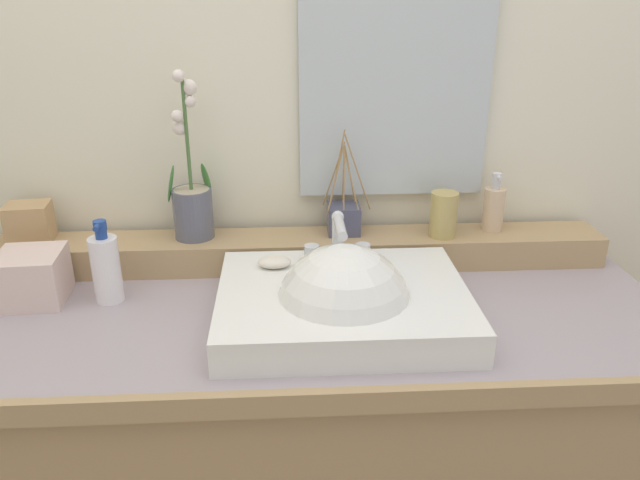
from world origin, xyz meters
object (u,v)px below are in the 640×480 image
(sink_basin, at_px, (343,308))
(tissue_box, at_px, (32,277))
(potted_plant, at_px, (192,199))
(soap_dispenser, at_px, (494,207))
(tumbler_cup, at_px, (444,215))
(reed_diffuser, at_px, (343,217))
(soap_bar, at_px, (275,262))
(lotion_bottle, at_px, (106,268))
(trinket_box, at_px, (30,223))

(sink_basin, distance_m, tissue_box, 0.66)
(potted_plant, bearing_deg, soap_dispenser, 0.21)
(tumbler_cup, relative_size, reed_diffuser, 0.43)
(soap_dispenser, bearing_deg, sink_basin, -142.61)
(soap_bar, xyz_separation_m, lotion_bottle, (-0.35, 0.00, -0.00))
(potted_plant, bearing_deg, tissue_box, -153.19)
(lotion_bottle, bearing_deg, tumbler_cup, 10.78)
(reed_diffuser, bearing_deg, lotion_bottle, -160.82)
(sink_basin, bearing_deg, potted_plant, 137.88)
(sink_basin, bearing_deg, lotion_bottle, 166.00)
(reed_diffuser, relative_size, lotion_bottle, 1.38)
(reed_diffuser, xyz_separation_m, trinket_box, (-0.72, -0.01, 0.01))
(potted_plant, distance_m, tumbler_cup, 0.58)
(trinket_box, bearing_deg, reed_diffuser, -4.83)
(soap_bar, distance_m, reed_diffuser, 0.25)
(soap_dispenser, bearing_deg, tissue_box, -170.94)
(soap_dispenser, distance_m, tissue_box, 1.04)
(tissue_box, bearing_deg, potted_plant, 26.81)
(sink_basin, bearing_deg, tumbler_cup, 45.55)
(lotion_bottle, distance_m, tissue_box, 0.16)
(sink_basin, relative_size, potted_plant, 1.27)
(reed_diffuser, height_order, lotion_bottle, reed_diffuser)
(tissue_box, bearing_deg, soap_dispenser, 9.06)
(soap_dispenser, height_order, tissue_box, soap_dispenser)
(potted_plant, distance_m, tissue_box, 0.37)
(trinket_box, height_order, lotion_bottle, lotion_bottle)
(sink_basin, xyz_separation_m, tumbler_cup, (0.26, 0.26, 0.09))
(tissue_box, bearing_deg, reed_diffuser, 14.10)
(soap_bar, height_order, soap_dispenser, soap_dispenser)
(soap_bar, bearing_deg, soap_dispenser, 18.90)
(potted_plant, distance_m, soap_dispenser, 0.71)
(lotion_bottle, bearing_deg, sink_basin, -14.00)
(soap_bar, xyz_separation_m, tumbler_cup, (0.39, 0.15, 0.04))
(sink_basin, bearing_deg, soap_bar, 139.15)
(tumbler_cup, bearing_deg, trinket_box, 178.53)
(tumbler_cup, xyz_separation_m, lotion_bottle, (-0.74, -0.14, -0.05))
(tumbler_cup, distance_m, lotion_bottle, 0.76)
(trinket_box, xyz_separation_m, lotion_bottle, (0.21, -0.17, -0.04))
(soap_dispenser, height_order, reed_diffuser, reed_diffuser)
(soap_dispenser, xyz_separation_m, reed_diffuser, (-0.36, 0.00, -0.02))
(sink_basin, bearing_deg, soap_dispenser, 37.39)
(soap_dispenser, distance_m, trinket_box, 1.08)
(lotion_bottle, bearing_deg, reed_diffuser, 19.18)
(sink_basin, height_order, soap_dispenser, soap_dispenser)
(trinket_box, height_order, tissue_box, trinket_box)
(soap_bar, bearing_deg, tissue_box, 178.39)
(soap_dispenser, height_order, trinket_box, soap_dispenser)
(soap_bar, xyz_separation_m, soap_dispenser, (0.52, 0.18, 0.05))
(trinket_box, xyz_separation_m, tissue_box, (0.05, -0.16, -0.06))
(reed_diffuser, distance_m, trinket_box, 0.72)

